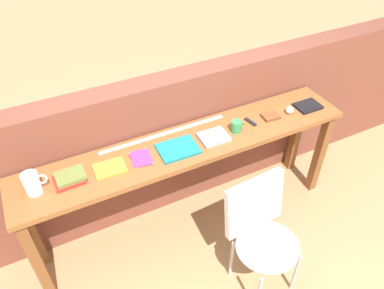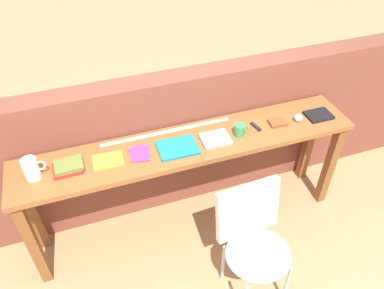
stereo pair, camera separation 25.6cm
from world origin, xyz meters
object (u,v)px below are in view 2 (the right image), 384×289
leather_journal_brown (277,122)px  sports_ball_small (298,118)px  book_open_centre (177,148)px  mug (240,130)px  magazine_cycling (108,161)px  pamphlet_pile_colourful (140,153)px  book_repair_rightmost (319,115)px  book_stack_leftmost (68,167)px  multitool_folded (256,127)px  pitcher_white (31,168)px  chair_white_moulded (254,239)px

leather_journal_brown → sports_ball_small: bearing=-2.9°
book_open_centre → mug: size_ratio=2.51×
magazine_cycling → pamphlet_pile_colourful: 0.22m
magazine_cycling → pamphlet_pile_colourful: (0.22, 0.01, -0.00)m
magazine_cycling → book_open_centre: bearing=-0.2°
mug → book_repair_rightmost: size_ratio=0.55×
book_stack_leftmost → multitool_folded: book_stack_leftmost is taller
magazine_cycling → multitool_folded: multitool_folded is taller
pitcher_white → magazine_cycling: pitcher_white is taller
magazine_cycling → mug: (0.96, -0.03, 0.04)m
chair_white_moulded → book_stack_leftmost: 1.31m
book_stack_leftmost → pamphlet_pile_colourful: book_stack_leftmost is taller
book_stack_leftmost → magazine_cycling: bearing=-1.8°
book_open_centre → sports_ball_small: size_ratio=4.50×
book_open_centre → mug: (0.47, -0.00, 0.04)m
multitool_folded → sports_ball_small: size_ratio=1.80×
magazine_cycling → mug: 0.96m
pitcher_white → book_open_centre: pitcher_white is taller
leather_journal_brown → sports_ball_small: 0.17m
pitcher_white → book_stack_leftmost: bearing=-0.3°
chair_white_moulded → mug: (0.16, 0.64, 0.40)m
leather_journal_brown → book_repair_rightmost: 0.35m
pamphlet_pile_colourful → book_open_centre: (0.26, -0.03, 0.00)m
mug → multitool_folded: mug is taller
book_open_centre → book_repair_rightmost: size_ratio=1.39×
leather_journal_brown → chair_white_moulded: bearing=-121.7°
chair_white_moulded → magazine_cycling: size_ratio=4.39×
pitcher_white → book_open_centre: 0.96m
book_stack_leftmost → pamphlet_pile_colourful: 0.48m
magazine_cycling → book_stack_leftmost: bearing=-178.7°
chair_white_moulded → pamphlet_pile_colourful: size_ratio=4.87×
pamphlet_pile_colourful → book_open_centre: book_open_centre is taller
multitool_folded → leather_journal_brown: (0.18, -0.01, 0.00)m
book_repair_rightmost → pitcher_white: bearing=179.8°
pamphlet_pile_colourful → book_open_centre: bearing=-7.1°
book_repair_rightmost → chair_white_moulded: bearing=-141.5°
chair_white_moulded → leather_journal_brown: size_ratio=6.86×
sports_ball_small → magazine_cycling: bearing=179.1°
multitool_folded → sports_ball_small: 0.34m
chair_white_moulded → book_open_centre: 0.80m
sports_ball_small → mug: bearing=-179.2°
book_stack_leftmost → pamphlet_pile_colourful: size_ratio=1.10×
book_stack_leftmost → sports_ball_small: bearing=-1.0°
book_stack_leftmost → magazine_cycling: 0.26m
multitool_folded → chair_white_moulded: bearing=-114.3°
mug → sports_ball_small: 0.49m
pamphlet_pile_colourful → multitool_folded: multitool_folded is taller
pitcher_white → pamphlet_pile_colourful: size_ratio=1.00×
book_stack_leftmost → mug: mug is taller
magazine_cycling → sports_ball_small: sports_ball_small is taller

